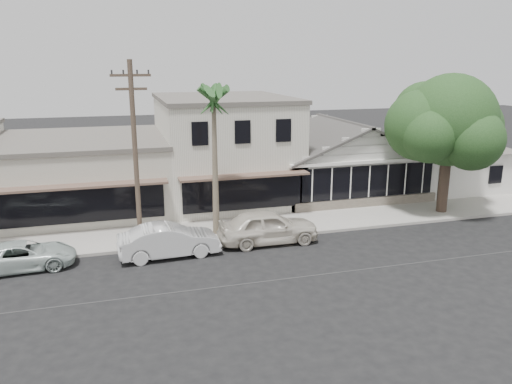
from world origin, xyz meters
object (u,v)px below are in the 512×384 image
object	(u,v)px
car_2	(23,256)
utility_pole	(135,153)
shade_tree	(446,123)
car_1	(169,241)
car_0	(268,227)

from	to	relation	value
car_2	utility_pole	bearing A→B (deg)	-83.22
shade_tree	utility_pole	bearing A→B (deg)	-175.60
utility_pole	car_1	world-z (taller)	utility_pole
car_1	car_2	xyz separation A→B (m)	(-6.35, 0.28, -0.16)
car_0	car_2	bearing A→B (deg)	91.37
car_2	car_0	bearing A→B (deg)	-93.31
car_0	shade_tree	world-z (taller)	shade_tree
utility_pole	shade_tree	bearing A→B (deg)	4.40
shade_tree	car_2	bearing A→B (deg)	-174.13
car_0	car_2	world-z (taller)	car_0
car_0	car_1	distance (m)	5.02
car_1	car_2	distance (m)	6.36
shade_tree	car_1	bearing A→B (deg)	-170.94
utility_pole	car_2	bearing A→B (deg)	-169.10
utility_pole	car_2	xyz separation A→B (m)	(-5.11, -0.98, -4.17)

